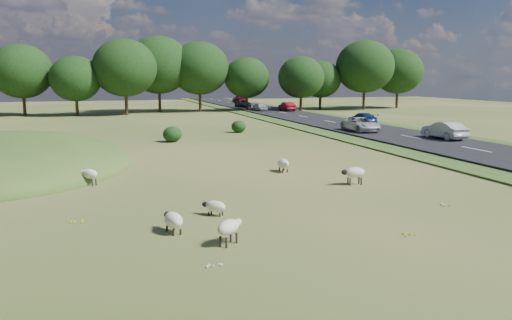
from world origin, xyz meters
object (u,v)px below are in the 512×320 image
at_px(car_2, 243,104).
at_px(sheep_1, 284,164).
at_px(sheep_3, 229,227).
at_px(car_3, 362,118).
at_px(sheep_2, 354,173).
at_px(car_4, 260,107).
at_px(sheep_4, 89,174).
at_px(car_1, 361,124).
at_px(sheep_0, 173,220).
at_px(car_6, 239,99).
at_px(sheep_5, 215,206).
at_px(car_0, 444,130).
at_px(car_5, 287,106).

bearing_deg(car_2, sheep_1, -103.80).
height_order(sheep_3, car_3, car_3).
bearing_deg(sheep_2, car_4, -99.33).
height_order(sheep_4, car_1, car_1).
xyz_separation_m(sheep_0, sheep_4, (-2.90, 9.10, 0.11)).
xyz_separation_m(sheep_1, car_6, (17.82, 73.08, 0.49)).
xyz_separation_m(sheep_5, car_4, (19.88, 55.26, 0.50)).
bearing_deg(sheep_4, sheep_2, -148.56).
xyz_separation_m(sheep_3, car_3, (24.00, 33.94, 0.29)).
xyz_separation_m(sheep_3, car_4, (20.20, 58.79, 0.29)).
height_order(sheep_5, car_0, car_0).
relative_size(sheep_2, car_2, 0.29).
relative_size(sheep_1, sheep_2, 1.03).
bearing_deg(sheep_4, car_4, -68.60).
height_order(sheep_5, car_6, car_6).
bearing_deg(sheep_3, sheep_1, 22.52).
height_order(sheep_3, car_5, car_5).
bearing_deg(sheep_5, sheep_2, -114.69).
bearing_deg(car_6, sheep_1, 76.30).
bearing_deg(car_6, car_3, 90.00).
relative_size(sheep_0, sheep_2, 1.04).
bearing_deg(car_4, car_3, -81.31).
bearing_deg(sheep_5, car_0, -102.87).
bearing_deg(car_2, sheep_2, -100.92).
bearing_deg(car_0, car_5, -90.00).
relative_size(sheep_2, car_6, 0.26).
height_order(sheep_3, car_0, car_0).
relative_size(car_5, car_6, 0.83).
height_order(sheep_0, sheep_3, sheep_3).
relative_size(sheep_5, car_2, 0.23).
distance_m(sheep_2, sheep_4, 13.39).
height_order(sheep_3, car_4, car_4).
distance_m(sheep_0, car_5, 60.97).
bearing_deg(car_2, car_1, -90.00).
bearing_deg(sheep_4, car_5, -72.95).
relative_size(sheep_0, sheep_5, 1.34).
bearing_deg(sheep_1, car_5, 160.59).
relative_size(car_3, car_4, 1.18).
height_order(car_1, car_4, car_1).
height_order(sheep_0, car_2, car_2).
bearing_deg(sheep_1, sheep_5, -34.88).
xyz_separation_m(car_2, car_5, (3.80, -11.30, 0.07)).
relative_size(sheep_3, car_5, 0.28).
bearing_deg(car_5, car_3, 90.00).
distance_m(sheep_3, car_3, 41.57).
distance_m(sheep_5, car_3, 38.54).
relative_size(car_0, car_3, 1.01).
bearing_deg(sheep_1, car_1, 140.88).
xyz_separation_m(car_0, car_3, (0.00, 13.81, -0.09)).
bearing_deg(sheep_0, car_4, -33.70).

